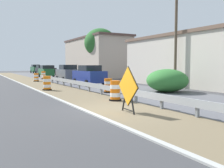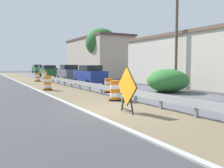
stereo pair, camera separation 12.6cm
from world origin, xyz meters
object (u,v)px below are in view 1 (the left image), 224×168
at_px(car_distant_a, 41,70).
at_px(car_trailing_far_lane, 46,71).
at_px(traffic_barrel_far, 36,78).
at_px(utility_pole_near, 176,38).
at_px(traffic_barrel_farther, 43,76).
at_px(traffic_barrel_mid, 47,84).
at_px(car_mid_far_lane, 36,69).
at_px(car_trailing_near_lane, 49,70).
at_px(traffic_barrel_close, 108,86).
at_px(traffic_barrel_nearest, 115,92).
at_px(car_lead_far_lane, 68,73).
at_px(car_lead_near_lane, 89,75).
at_px(warning_sign_diamond, 128,88).

bearing_deg(car_distant_a, car_trailing_far_lane, -11.43).
height_order(traffic_barrel_far, utility_pole_near, utility_pole_near).
height_order(traffic_barrel_far, traffic_barrel_farther, traffic_barrel_farther).
relative_size(traffic_barrel_mid, utility_pole_near, 0.14).
bearing_deg(car_mid_far_lane, traffic_barrel_far, -12.88).
bearing_deg(utility_pole_near, traffic_barrel_farther, 109.11).
bearing_deg(car_trailing_near_lane, car_mid_far_lane, 179.73).
height_order(traffic_barrel_close, traffic_barrel_farther, traffic_barrel_farther).
bearing_deg(car_trailing_far_lane, traffic_barrel_far, 161.57).
height_order(traffic_barrel_nearest, traffic_barrel_mid, same).
relative_size(traffic_barrel_mid, car_trailing_near_lane, 0.28).
xyz_separation_m(car_mid_far_lane, car_distant_a, (-0.02, -5.95, -0.08)).
relative_size(traffic_barrel_farther, car_trailing_near_lane, 0.28).
bearing_deg(car_lead_far_lane, utility_pole_near, -156.59).
distance_m(traffic_barrel_farther, car_lead_near_lane, 13.09).
xyz_separation_m(traffic_barrel_farther, car_distant_a, (4.57, 21.81, 0.48)).
xyz_separation_m(traffic_barrel_nearest, traffic_barrel_mid, (-1.95, 7.76, 0.00)).
relative_size(traffic_barrel_far, car_lead_far_lane, 0.23).
distance_m(traffic_barrel_close, traffic_barrel_mid, 5.28).
height_order(car_trailing_near_lane, car_trailing_far_lane, car_trailing_near_lane).
bearing_deg(car_lead_near_lane, car_lead_far_lane, -1.29).
bearing_deg(car_lead_far_lane, car_trailing_near_lane, -7.10).
xyz_separation_m(car_lead_far_lane, car_mid_far_lane, (3.13, 34.22, 0.04)).
xyz_separation_m(car_trailing_near_lane, utility_pole_near, (2.24, -34.05, 3.34)).
relative_size(warning_sign_diamond, car_trailing_near_lane, 0.49).
bearing_deg(car_mid_far_lane, traffic_barrel_farther, -10.81).
distance_m(traffic_barrel_nearest, car_lead_near_lane, 11.16).
bearing_deg(traffic_barrel_far, traffic_barrel_close, -82.23).
distance_m(car_lead_near_lane, car_mid_far_lane, 40.87).
distance_m(car_lead_near_lane, utility_pole_near, 9.15).
bearing_deg(car_lead_far_lane, car_lead_near_lane, -177.99).
relative_size(traffic_barrel_mid, car_trailing_far_lane, 0.25).
bearing_deg(car_mid_far_lane, traffic_barrel_nearest, -8.18).
relative_size(warning_sign_diamond, car_lead_near_lane, 0.45).
xyz_separation_m(car_lead_far_lane, car_trailing_far_lane, (0.23, 11.86, -0.04)).
xyz_separation_m(traffic_barrel_mid, car_trailing_near_lane, (8.04, 30.33, 0.48)).
bearing_deg(car_trailing_near_lane, car_distant_a, 179.84).
height_order(traffic_barrel_far, car_trailing_far_lane, car_trailing_far_lane).
xyz_separation_m(car_trailing_far_lane, utility_pole_near, (5.12, -25.09, 3.34)).
xyz_separation_m(traffic_barrel_nearest, car_lead_far_lane, (2.99, 17.27, 0.51)).
relative_size(traffic_barrel_nearest, car_trailing_far_lane, 0.25).
height_order(car_lead_near_lane, car_trailing_far_lane, car_lead_near_lane).
bearing_deg(car_trailing_far_lane, traffic_barrel_farther, 164.14).
bearing_deg(car_lead_far_lane, traffic_barrel_nearest, 171.58).
bearing_deg(car_lead_far_lane, traffic_barrel_mid, 153.98).
relative_size(traffic_barrel_close, traffic_barrel_mid, 0.91).
xyz_separation_m(car_trailing_near_lane, car_mid_far_lane, (0.02, 13.40, 0.07)).
bearing_deg(car_lead_far_lane, traffic_barrel_far, 65.24).
height_order(car_lead_far_lane, car_distant_a, car_lead_far_lane).
bearing_deg(car_lead_near_lane, traffic_barrel_close, 166.03).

